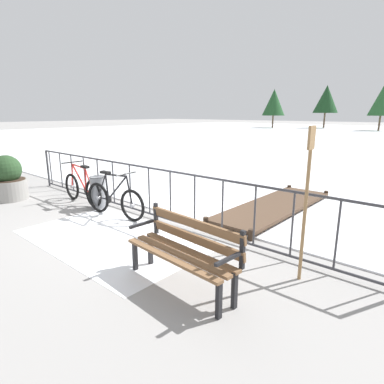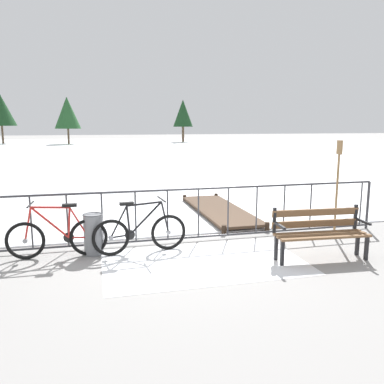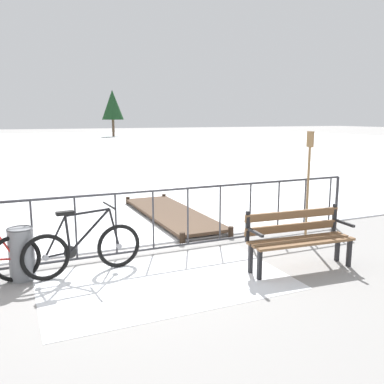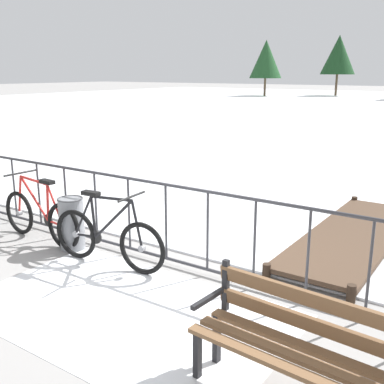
# 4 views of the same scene
# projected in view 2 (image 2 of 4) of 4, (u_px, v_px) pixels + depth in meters

# --- Properties ---
(ground_plane) EXTENTS (160.00, 160.00, 0.00)m
(ground_plane) POSITION_uv_depth(u_px,v_px,m) (168.00, 243.00, 7.63)
(ground_plane) COLOR gray
(frozen_pond) EXTENTS (80.00, 56.00, 0.03)m
(frozen_pond) POSITION_uv_depth(u_px,v_px,m) (109.00, 150.00, 34.76)
(frozen_pond) COLOR white
(frozen_pond) RESTS_ON ground
(snow_patch) EXTENTS (3.35, 2.04, 0.01)m
(snow_patch) POSITION_uv_depth(u_px,v_px,m) (203.00, 262.00, 6.58)
(snow_patch) COLOR white
(snow_patch) RESTS_ON ground
(railing_fence) EXTENTS (9.06, 0.06, 1.07)m
(railing_fence) POSITION_uv_depth(u_px,v_px,m) (168.00, 215.00, 7.54)
(railing_fence) COLOR #38383D
(railing_fence) RESTS_ON ground
(bicycle_near_railing) EXTENTS (1.71, 0.52, 0.97)m
(bicycle_near_railing) POSITION_uv_depth(u_px,v_px,m) (140.00, 233.00, 7.00)
(bicycle_near_railing) COLOR black
(bicycle_near_railing) RESTS_ON ground
(bicycle_second) EXTENTS (1.71, 0.52, 0.97)m
(bicycle_second) POSITION_uv_depth(u_px,v_px,m) (57.00, 237.00, 6.74)
(bicycle_second) COLOR black
(bicycle_second) RESTS_ON ground
(park_bench) EXTENTS (1.63, 0.60, 0.89)m
(park_bench) POSITION_uv_depth(u_px,v_px,m) (319.00, 229.00, 6.69)
(park_bench) COLOR brown
(park_bench) RESTS_ON ground
(trash_bin) EXTENTS (0.35, 0.35, 0.73)m
(trash_bin) POSITION_uv_depth(u_px,v_px,m) (93.00, 234.00, 6.94)
(trash_bin) COLOR gray
(trash_bin) RESTS_ON ground
(oar_upright) EXTENTS (0.04, 0.16, 1.98)m
(oar_upright) POSITION_uv_depth(u_px,v_px,m) (337.00, 182.00, 7.86)
(oar_upright) COLOR #937047
(oar_upright) RESTS_ON ground
(wooden_dock) EXTENTS (1.10, 3.75, 0.20)m
(wooden_dock) POSITION_uv_depth(u_px,v_px,m) (219.00, 210.00, 10.07)
(wooden_dock) COLOR #4C3828
(wooden_dock) RESTS_ON ground
(tree_far_west) EXTENTS (2.55, 2.55, 5.40)m
(tree_far_west) POSITION_uv_depth(u_px,v_px,m) (183.00, 113.00, 50.10)
(tree_far_west) COLOR brown
(tree_far_west) RESTS_ON ground
(tree_centre) EXTENTS (2.95, 2.95, 5.39)m
(tree_centre) POSITION_uv_depth(u_px,v_px,m) (67.00, 113.00, 44.66)
(tree_centre) COLOR brown
(tree_centre) RESTS_ON ground
(tree_east_mid) EXTENTS (3.39, 3.39, 5.88)m
(tree_east_mid) POSITION_uv_depth(u_px,v_px,m) (1.00, 109.00, 45.55)
(tree_east_mid) COLOR brown
(tree_east_mid) RESTS_ON ground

